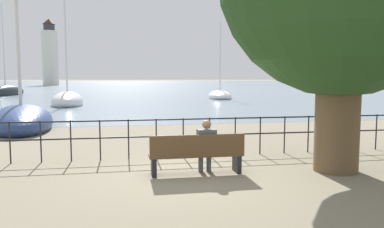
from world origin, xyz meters
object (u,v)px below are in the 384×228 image
(park_bench, at_px, (197,155))
(sailboat_1, at_px, (6,92))
(sailboat_0, at_px, (68,101))
(sailboat_2, at_px, (220,96))
(sailboat_3, at_px, (21,121))
(seated_person_left, at_px, (206,144))
(harbor_lighthouse, at_px, (50,55))

(park_bench, bearing_deg, sailboat_1, 110.89)
(sailboat_0, bearing_deg, sailboat_2, 22.72)
(park_bench, bearing_deg, sailboat_2, 74.36)
(park_bench, height_order, sailboat_0, sailboat_0)
(sailboat_1, bearing_deg, sailboat_3, -61.08)
(sailboat_1, distance_m, sailboat_3, 33.53)
(park_bench, relative_size, sailboat_0, 0.23)
(seated_person_left, xyz_separation_m, sailboat_3, (-6.10, 8.96, -0.36))
(sailboat_3, bearing_deg, sailboat_2, 43.57)
(park_bench, relative_size, sailboat_3, 0.25)
(seated_person_left, distance_m, sailboat_0, 23.34)
(seated_person_left, distance_m, sailboat_3, 10.84)
(seated_person_left, bearing_deg, sailboat_0, 105.13)
(park_bench, xyz_separation_m, sailboat_3, (-5.87, 9.04, -0.14))
(harbor_lighthouse, bearing_deg, seated_person_left, -78.20)
(park_bench, distance_m, sailboat_1, 43.99)
(seated_person_left, distance_m, sailboat_2, 30.96)
(sailboat_0, xyz_separation_m, harbor_lighthouse, (-16.92, 87.65, 8.78))
(sailboat_1, height_order, harbor_lighthouse, harbor_lighthouse)
(sailboat_2, bearing_deg, sailboat_3, -114.31)
(seated_person_left, height_order, sailboat_3, sailboat_3)
(seated_person_left, distance_m, harbor_lighthouse, 112.88)
(sailboat_0, xyz_separation_m, sailboat_3, (-0.01, -13.57, -0.03))
(park_bench, xyz_separation_m, sailboat_1, (-15.68, 41.10, -0.05))
(park_bench, xyz_separation_m, sailboat_2, (8.38, 29.95, -0.17))
(park_bench, distance_m, sailboat_0, 23.36)
(sailboat_0, bearing_deg, sailboat_3, -94.57)
(sailboat_0, xyz_separation_m, sailboat_1, (-9.82, 18.49, 0.06))
(seated_person_left, height_order, sailboat_1, sailboat_1)
(sailboat_2, bearing_deg, sailboat_1, 165.10)
(seated_person_left, xyz_separation_m, harbor_lighthouse, (-23.01, 110.18, 8.45))
(sailboat_3, bearing_deg, sailboat_1, 94.86)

